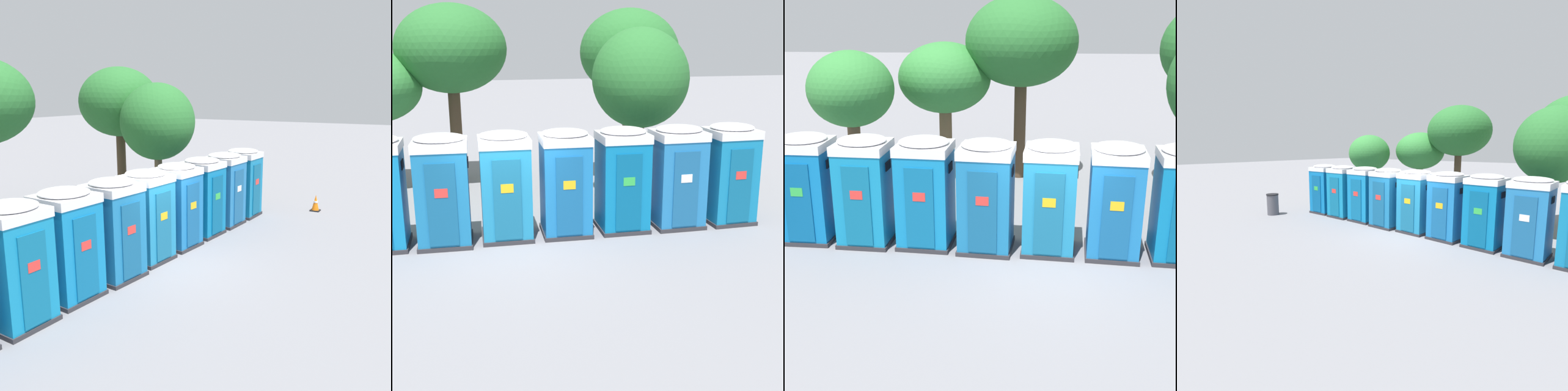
{
  "view_description": "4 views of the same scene",
  "coord_description": "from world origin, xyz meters",
  "views": [
    {
      "loc": [
        -9.81,
        -6.52,
        4.58
      ],
      "look_at": [
        2.42,
        0.36,
        1.38
      ],
      "focal_mm": 42.0,
      "sensor_mm": 36.0,
      "label": 1
    },
    {
      "loc": [
        -1.64,
        -11.71,
        4.43
      ],
      "look_at": [
        1.98,
        0.39,
        0.91
      ],
      "focal_mm": 50.0,
      "sensor_mm": 36.0,
      "label": 2
    },
    {
      "loc": [
        -0.62,
        -10.94,
        5.21
      ],
      "look_at": [
        -1.53,
        0.6,
        1.25
      ],
      "focal_mm": 50.0,
      "sensor_mm": 36.0,
      "label": 3
    },
    {
      "loc": [
        6.15,
        -10.02,
        3.43
      ],
      "look_at": [
        -2.29,
        0.64,
        1.26
      ],
      "focal_mm": 28.0,
      "sensor_mm": 36.0,
      "label": 4
    }
  ],
  "objects": [
    {
      "name": "portapotty_4",
      "position": [
        0.03,
        0.54,
        1.28
      ],
      "size": [
        1.27,
        1.29,
        2.54
      ],
      "color": "#2D2D33",
      "rests_on": "ground"
    },
    {
      "name": "street_tree_2",
      "position": [
        -0.7,
        6.31,
        4.26
      ],
      "size": [
        3.45,
        3.45,
        5.67
      ],
      "color": "#4C3826",
      "rests_on": "ground"
    },
    {
      "name": "portapotty_8",
      "position": [
        5.67,
        0.17,
        1.28
      ],
      "size": [
        1.2,
        1.23,
        2.54
      ],
      "color": "#2D2D33",
      "rests_on": "ground"
    },
    {
      "name": "portapotty_5",
      "position": [
        1.44,
        0.44,
        1.28
      ],
      "size": [
        1.26,
        1.29,
        2.54
      ],
      "color": "#2D2D33",
      "rests_on": "ground"
    },
    {
      "name": "ground_plane",
      "position": [
        0.0,
        0.0,
        0.0
      ],
      "size": [
        120.0,
        120.0,
        0.0
      ],
      "primitive_type": "plane",
      "color": "slate"
    },
    {
      "name": "portapotty_6",
      "position": [
        2.85,
        0.36,
        1.28
      ],
      "size": [
        1.27,
        1.28,
        2.54
      ],
      "color": "#2D2D33",
      "rests_on": "ground"
    },
    {
      "name": "street_tree_4",
      "position": [
        4.8,
        5.17,
        4.14
      ],
      "size": [
        3.17,
        3.17,
        5.54
      ],
      "color": "#4C3826",
      "rests_on": "ground"
    },
    {
      "name": "portapotty_7",
      "position": [
        4.26,
        0.25,
        1.28
      ],
      "size": [
        1.28,
        1.26,
        2.54
      ],
      "color": "#2D2D33",
      "rests_on": "ground"
    },
    {
      "name": "portapotty_3",
      "position": [
        -1.38,
        0.54,
        1.28
      ],
      "size": [
        1.31,
        1.3,
        2.54
      ],
      "color": "#2D2D33",
      "rests_on": "ground"
    },
    {
      "name": "street_tree_0",
      "position": [
        4.35,
        3.06,
        3.48
      ],
      "size": [
        2.78,
        2.78,
        4.91
      ],
      "color": "brown",
      "rests_on": "ground"
    }
  ]
}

